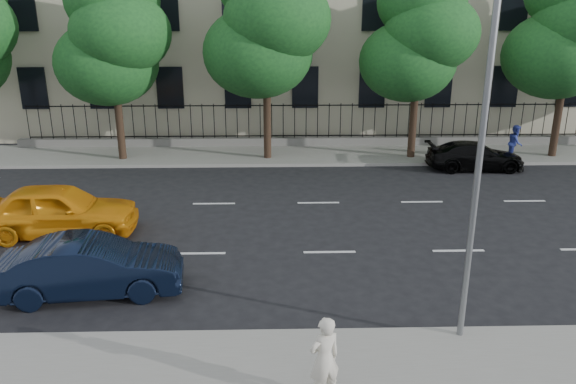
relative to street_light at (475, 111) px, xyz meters
name	(u,v)px	position (x,y,z in m)	size (l,w,h in m)	color
ground	(338,292)	(-2.50, 1.77, -5.15)	(120.00, 120.00, 0.00)	black
far_sidewalk	(308,154)	(-2.50, 15.77, -5.07)	(60.00, 4.00, 0.15)	gray
lane_markings	(323,225)	(-2.50, 6.52, -5.14)	(49.60, 4.62, 0.01)	silver
iron_fence	(306,136)	(-2.50, 17.47, -4.50)	(30.00, 0.50, 2.20)	slate
street_light	(475,111)	(0.00, 0.00, 0.00)	(0.25, 3.32, 8.05)	slate
tree_b	(113,36)	(-11.46, 15.13, 0.69)	(5.53, 5.12, 8.97)	#382619
tree_c	(267,23)	(-4.46, 15.13, 1.26)	(5.89, 5.50, 9.80)	#382619
tree_d	(419,36)	(2.54, 15.13, 0.69)	(5.34, 4.94, 8.84)	#382619
tree_e	(571,28)	(9.54, 15.13, 1.05)	(5.71, 5.31, 9.46)	#382619
yellow_taxi	(58,210)	(-11.25, 5.89, -4.29)	(2.03, 5.06, 1.72)	orange
navy_sedan	(91,267)	(-8.96, 1.84, -4.38)	(1.62, 4.65, 1.53)	black
black_sedan	(475,156)	(5.01, 13.17, -4.51)	(1.78, 4.39, 1.27)	black
woman_near	(324,359)	(-3.28, -2.63, -4.13)	(0.63, 0.42, 1.74)	beige
pedestrian_far	(515,143)	(7.24, 14.17, -4.15)	(0.82, 0.64, 1.69)	#2C3992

